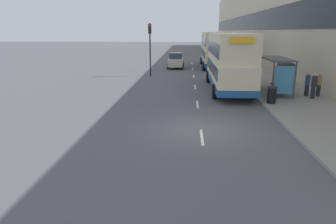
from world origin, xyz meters
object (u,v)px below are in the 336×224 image
at_px(pedestrian_at_shelter, 319,84).
at_px(bus_shelter, 280,69).
at_px(double_decker_bus_near, 229,60).
at_px(double_decker_bus_ahead, 213,49).
at_px(traffic_light_far_kerb, 150,41).
at_px(pedestrian_2, 307,84).
at_px(car_0, 176,61).
at_px(pedestrian_1, 314,86).
at_px(litter_bin, 272,95).

bearing_deg(pedestrian_at_shelter, bus_shelter, 167.35).
bearing_deg(double_decker_bus_near, double_decker_bus_ahead, 89.76).
bearing_deg(traffic_light_far_kerb, pedestrian_2, -38.43).
xyz_separation_m(double_decker_bus_near, pedestrian_2, (5.05, -2.52, -1.30)).
bearing_deg(bus_shelter, double_decker_bus_near, 149.48).
height_order(car_0, pedestrian_1, car_0).
relative_size(double_decker_bus_near, car_0, 2.44).
distance_m(bus_shelter, pedestrian_1, 2.49).
bearing_deg(litter_bin, pedestrian_2, 38.36).
bearing_deg(pedestrian_at_shelter, litter_bin, -147.84).
bearing_deg(car_0, traffic_light_far_kerb, 72.00).
bearing_deg(double_decker_bus_ahead, traffic_light_far_kerb, -130.89).
xyz_separation_m(bus_shelter, car_0, (-7.87, 15.96, -0.97)).
relative_size(double_decker_bus_near, litter_bin, 9.92).
distance_m(double_decker_bus_near, traffic_light_far_kerb, 9.84).
bearing_deg(pedestrian_2, car_0, 120.19).
height_order(double_decker_bus_ahead, car_0, double_decker_bus_ahead).
bearing_deg(litter_bin, double_decker_bus_near, 113.03).
distance_m(double_decker_bus_near, pedestrian_at_shelter, 6.49).
relative_size(double_decker_bus_ahead, pedestrian_1, 6.17).
bearing_deg(double_decker_bus_ahead, double_decker_bus_near, -90.24).
xyz_separation_m(pedestrian_at_shelter, pedestrian_2, (-0.79, -0.01, 0.02)).
bearing_deg(pedestrian_at_shelter, double_decker_bus_ahead, 108.30).
relative_size(double_decker_bus_near, pedestrian_at_shelter, 6.50).
relative_size(double_decker_bus_ahead, litter_bin, 9.89).
xyz_separation_m(car_0, pedestrian_at_shelter, (10.41, -16.54, 0.06)).
distance_m(double_decker_bus_ahead, pedestrian_1, 19.05).
bearing_deg(double_decker_bus_near, pedestrian_2, -26.55).
bearing_deg(traffic_light_far_kerb, car_0, 72.00).
bearing_deg(traffic_light_far_kerb, bus_shelter, -41.13).
xyz_separation_m(litter_bin, traffic_light_far_kerb, (-8.95, 11.82, 2.81)).
xyz_separation_m(car_0, traffic_light_far_kerb, (-2.30, -7.08, 2.57)).
bearing_deg(double_decker_bus_near, bus_shelter, -30.52).
xyz_separation_m(double_decker_bus_ahead, litter_bin, (2.01, -19.83, -1.61)).
height_order(bus_shelter, litter_bin, bus_shelter).
relative_size(bus_shelter, pedestrian_2, 2.55).
relative_size(double_decker_bus_ahead, pedestrian_2, 6.30).
relative_size(pedestrian_at_shelter, pedestrian_1, 0.95).
bearing_deg(traffic_light_far_kerb, double_decker_bus_ahead, 49.11).
bearing_deg(double_decker_bus_near, traffic_light_far_kerb, 134.73).
relative_size(bus_shelter, car_0, 0.98).
relative_size(pedestrian_1, traffic_light_far_kerb, 0.32).
height_order(pedestrian_1, litter_bin, pedestrian_1).
relative_size(bus_shelter, pedestrian_1, 2.50).
xyz_separation_m(double_decker_bus_ahead, car_0, (-4.64, -0.93, -1.38)).
height_order(pedestrian_2, litter_bin, pedestrian_2).
distance_m(bus_shelter, pedestrian_2, 2.05).
relative_size(pedestrian_at_shelter, pedestrian_2, 0.97).
height_order(double_decker_bus_near, double_decker_bus_ahead, same).
relative_size(double_decker_bus_near, double_decker_bus_ahead, 1.00).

